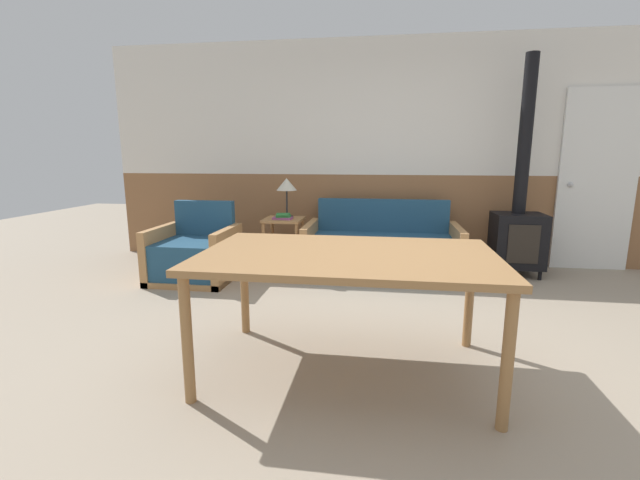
% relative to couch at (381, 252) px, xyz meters
% --- Properties ---
extents(ground_plane, '(16.00, 16.00, 0.00)m').
position_rel_couch_xyz_m(ground_plane, '(0.10, -1.99, -0.25)').
color(ground_plane, gray).
extents(wall_back, '(7.20, 0.06, 2.70)m').
position_rel_couch_xyz_m(wall_back, '(0.10, 0.64, 1.10)').
color(wall_back, '#8E603D').
rests_on(wall_back, ground_plane).
extents(couch, '(1.71, 0.88, 0.81)m').
position_rel_couch_xyz_m(couch, '(0.00, 0.00, 0.00)').
color(couch, '#B27F4C').
rests_on(couch, ground_plane).
extents(armchair, '(0.84, 0.76, 0.83)m').
position_rel_couch_xyz_m(armchair, '(-1.99, -0.55, 0.01)').
color(armchair, '#B27F4C').
rests_on(armchair, ground_plane).
extents(side_table, '(0.45, 0.45, 0.60)m').
position_rel_couch_xyz_m(side_table, '(-1.15, 0.07, 0.22)').
color(side_table, '#B27F4C').
rests_on(side_table, ground_plane).
extents(table_lamp, '(0.24, 0.24, 0.47)m').
position_rel_couch_xyz_m(table_lamp, '(-1.13, 0.15, 0.72)').
color(table_lamp, '#262628').
rests_on(table_lamp, side_table).
extents(book_stack, '(0.22, 0.17, 0.07)m').
position_rel_couch_xyz_m(book_stack, '(-1.14, -0.01, 0.38)').
color(book_stack, '#994C84').
rests_on(book_stack, side_table).
extents(dining_table, '(1.75, 1.08, 0.76)m').
position_rel_couch_xyz_m(dining_table, '(-0.19, -2.30, 0.44)').
color(dining_table, '#9E7042').
rests_on(dining_table, ground_plane).
extents(wood_stove, '(0.53, 0.46, 2.38)m').
position_rel_couch_xyz_m(wood_stove, '(1.49, 0.17, 0.36)').
color(wood_stove, black).
rests_on(wood_stove, ground_plane).
extents(entry_door, '(0.84, 0.09, 2.07)m').
position_rel_couch_xyz_m(entry_door, '(2.43, 0.59, 0.78)').
color(entry_door, white).
rests_on(entry_door, ground_plane).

